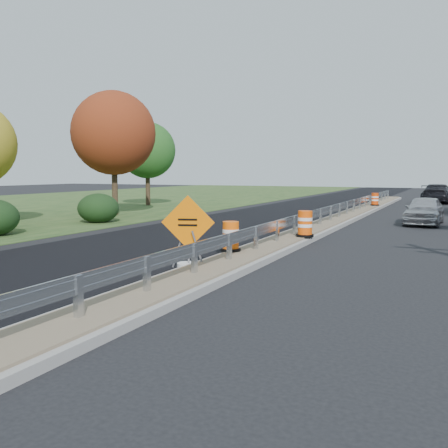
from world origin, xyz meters
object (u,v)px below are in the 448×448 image
at_px(barrel_median_mid, 305,224).
at_px(car_silver, 424,210).
at_px(caution_sign, 188,251).
at_px(barrel_median_far, 375,200).
at_px(barrel_median_near, 231,237).
at_px(car_dark_far, 438,194).

bearing_deg(barrel_median_mid, car_silver, 67.63).
distance_m(caution_sign, car_silver, 15.75).
xyz_separation_m(caution_sign, barrel_median_far, (1.25, 24.61, 0.15)).
bearing_deg(barrel_median_mid, barrel_median_near, -104.65).
bearing_deg(caution_sign, barrel_median_far, 68.48).
bearing_deg(car_silver, barrel_median_far, 114.21).
xyz_separation_m(barrel_median_near, barrel_median_mid, (1.10, 4.21, 0.03)).
bearing_deg(barrel_median_far, barrel_median_near, -92.28).
height_order(barrel_median_mid, car_dark_far, car_dark_far).
bearing_deg(caution_sign, barrel_median_near, 61.46).
height_order(barrel_median_near, car_silver, car_silver).
distance_m(barrel_median_far, car_silver, 10.40).
height_order(barrel_median_mid, barrel_median_far, barrel_median_mid).
relative_size(barrel_median_far, car_dark_far, 0.16).
height_order(caution_sign, car_dark_far, caution_sign).
relative_size(caution_sign, barrel_median_mid, 2.09).
bearing_deg(car_silver, caution_sign, -105.80).
bearing_deg(car_dark_far, barrel_median_far, 71.04).
distance_m(caution_sign, barrel_median_far, 24.64).
distance_m(barrel_median_near, car_silver, 13.75).
bearing_deg(car_dark_far, car_silver, 94.30).
bearing_deg(car_dark_far, barrel_median_mid, 86.75).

